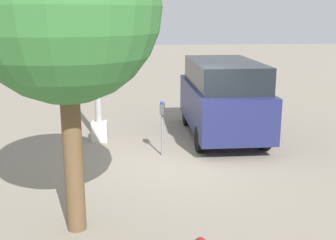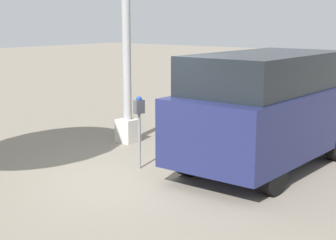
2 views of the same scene
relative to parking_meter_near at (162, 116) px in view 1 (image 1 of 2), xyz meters
name	(u,v)px [view 1 (image 1 of 2)]	position (x,y,z in m)	size (l,w,h in m)	color
ground_plane	(181,163)	(-0.57, -0.41, -1.05)	(80.00, 80.00, 0.00)	gray
parking_meter_near	(162,116)	(0.00, 0.00, 0.00)	(0.22, 0.15, 1.42)	gray
lamp_post	(97,72)	(1.47, 1.69, 0.91)	(0.44, 0.44, 5.31)	beige
parked_van	(223,97)	(1.58, -1.88, 0.15)	(4.43, 1.96, 2.24)	navy
street_tree	(64,8)	(-3.65, 1.73, 2.56)	(2.93, 2.93, 5.10)	brown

